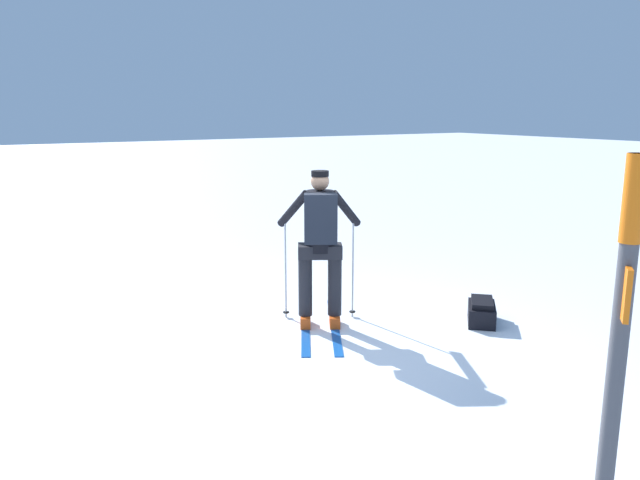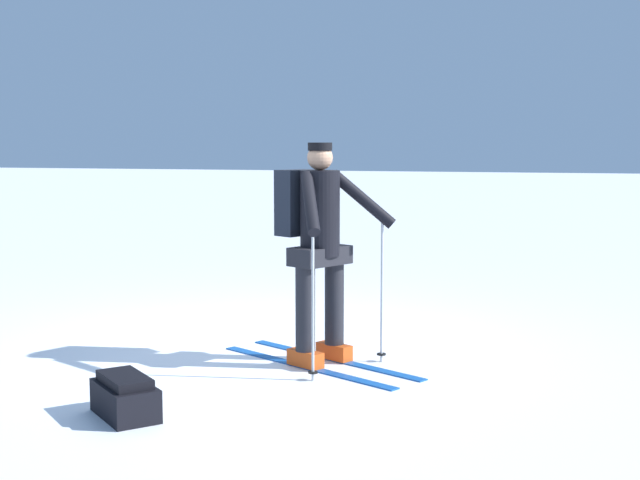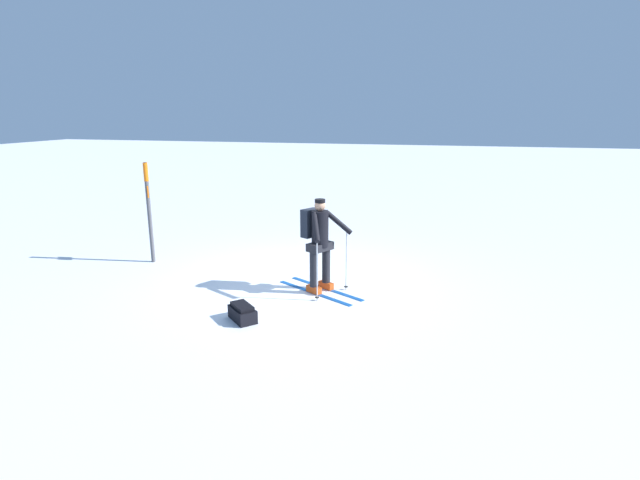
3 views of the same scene
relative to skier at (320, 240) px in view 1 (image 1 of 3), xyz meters
The scene contains 4 objects.
ground_plane 1.18m from the skier, 52.35° to the left, with size 80.00×80.00×0.00m, color white.
skier is the anchor object (origin of this frame).
dropped_backpack 1.99m from the skier, 153.09° to the left, with size 0.57×0.58×0.27m.
trail_marker 4.05m from the skier, 78.37° to the left, with size 0.20×0.17×2.16m.
Camera 1 is at (2.95, 5.02, 2.35)m, focal length 35.00 mm.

